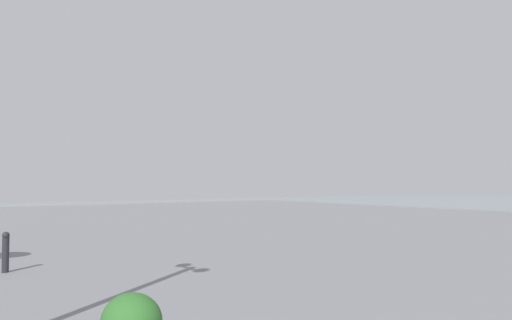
{
  "coord_description": "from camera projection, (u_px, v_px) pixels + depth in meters",
  "views": [
    {
      "loc": [
        -0.1,
        1.15,
        1.62
      ],
      "look_at": [
        9.66,
        -5.82,
        2.13
      ],
      "focal_mm": 35.85,
      "sensor_mm": 36.0,
      "label": 1
    }
  ],
  "objects": [
    {
      "name": "bollard_mid",
      "position": [
        6.0,
        251.0,
        9.14
      ],
      "size": [
        0.13,
        0.13,
        0.73
      ],
      "color": "#232328",
      "rests_on": "ground"
    }
  ]
}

